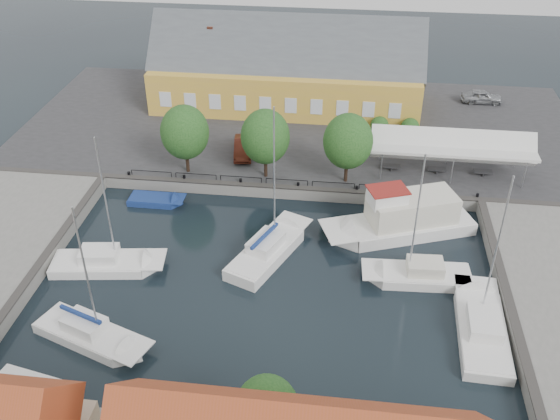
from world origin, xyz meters
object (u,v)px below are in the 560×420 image
(warehouse, at_px, (281,72))
(east_boat_b, at_px, (419,277))
(launch_sw, at_px, (31,390))
(center_sailboat, at_px, (269,252))
(west_boat_c, at_px, (106,265))
(car_silver, at_px, (482,96))
(west_boat_d, at_px, (91,337))
(car_red, at_px, (243,147))
(east_boat_c, at_px, (481,330))
(launch_nw, at_px, (156,201))
(tent_canopy, at_px, (452,146))
(trawler, at_px, (404,221))

(warehouse, distance_m, east_boat_b, 31.22)
(warehouse, relative_size, launch_sw, 5.54)
(center_sailboat, relative_size, west_boat_c, 1.10)
(car_silver, bearing_deg, launch_sw, 142.81)
(west_boat_d, bearing_deg, car_red, 76.63)
(center_sailboat, bearing_deg, east_boat_c, -23.66)
(warehouse, xyz_separation_m, east_boat_b, (13.30, -27.94, -4.17))
(west_boat_c, bearing_deg, launch_nw, 83.45)
(car_red, bearing_deg, car_silver, 24.18)
(east_boat_c, relative_size, launch_nw, 2.42)
(tent_canopy, xyz_separation_m, west_boat_c, (-26.00, -15.48, -3.42))
(car_silver, height_order, west_boat_d, west_boat_d)
(tent_canopy, xyz_separation_m, trawler, (-4.23, -8.16, -2.67))
(east_boat_c, distance_m, west_boat_d, 24.94)
(car_red, bearing_deg, west_boat_c, -121.71)
(west_boat_d, relative_size, launch_nw, 2.25)
(east_boat_b, bearing_deg, west_boat_c, -176.48)
(west_boat_c, bearing_deg, car_red, 66.34)
(warehouse, height_order, east_boat_c, east_boat_c)
(west_boat_d, bearing_deg, warehouse, 78.01)
(car_red, xyz_separation_m, trawler, (14.44, -9.43, -0.73))
(trawler, relative_size, east_boat_b, 1.16)
(trawler, bearing_deg, tent_canopy, 62.61)
(tent_canopy, relative_size, west_boat_d, 1.28)
(launch_sw, height_order, launch_nw, launch_sw)
(east_boat_c, xyz_separation_m, launch_sw, (-26.62, -8.05, -0.17))
(car_silver, bearing_deg, east_boat_b, 163.22)
(warehouse, distance_m, tent_canopy, 21.63)
(car_red, distance_m, west_boat_c, 18.34)
(car_red, distance_m, center_sailboat, 14.54)
(center_sailboat, bearing_deg, warehouse, 94.82)
(warehouse, height_order, west_boat_d, warehouse)
(car_red, height_order, launch_nw, car_red)
(east_boat_b, height_order, west_boat_d, west_boat_d)
(trawler, height_order, launch_sw, trawler)
(tent_canopy, relative_size, launch_nw, 2.88)
(west_boat_c, distance_m, west_boat_d, 7.36)
(car_silver, relative_size, car_red, 0.96)
(warehouse, bearing_deg, east_boat_b, -64.55)
(car_red, distance_m, launch_nw, 10.00)
(launch_nw, bearing_deg, east_boat_b, -19.70)
(warehouse, xyz_separation_m, center_sailboat, (2.23, -26.42, -4.06))
(trawler, distance_m, east_boat_b, 6.04)
(tent_canopy, xyz_separation_m, launch_sw, (-26.29, -27.04, -3.59))
(center_sailboat, xyz_separation_m, west_boat_c, (-11.64, -2.92, -0.10))
(car_red, distance_m, launch_sw, 29.37)
(warehouse, relative_size, car_silver, 6.51)
(car_silver, height_order, trawler, trawler)
(east_boat_b, distance_m, west_boat_d, 22.73)
(tent_canopy, distance_m, west_boat_c, 30.45)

